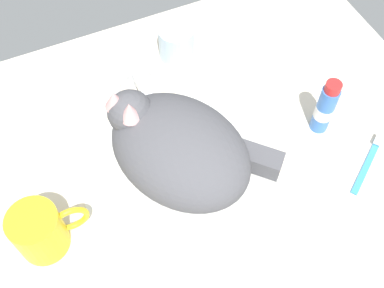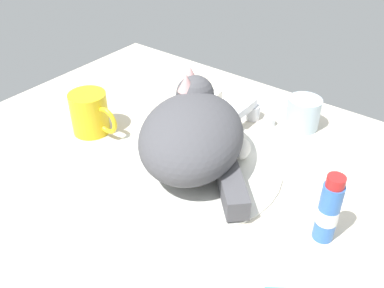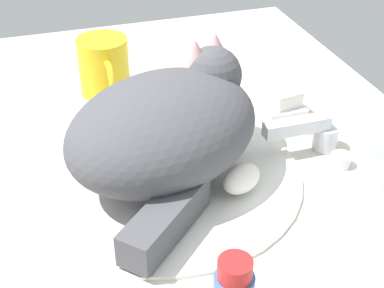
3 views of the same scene
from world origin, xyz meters
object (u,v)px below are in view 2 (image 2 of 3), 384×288
(cat, at_px, (193,134))
(soap_bar, at_px, (205,95))
(coffee_mug, at_px, (90,113))
(faucet, at_px, (249,112))
(toothpaste_bottle, at_px, (329,211))
(rinse_cup, at_px, (303,113))

(cat, xyz_separation_m, soap_bar, (-0.13, 0.22, -0.05))
(coffee_mug, bearing_deg, cat, 8.51)
(faucet, distance_m, toothpaste_bottle, 0.38)
(coffee_mug, height_order, rinse_cup, coffee_mug)
(faucet, relative_size, toothpaste_bottle, 0.93)
(cat, relative_size, soap_bar, 4.63)
(faucet, distance_m, soap_bar, 0.13)
(rinse_cup, height_order, soap_bar, rinse_cup)
(soap_bar, relative_size, toothpaste_bottle, 0.55)
(coffee_mug, bearing_deg, rinse_cup, 39.61)
(cat, bearing_deg, coffee_mug, -171.49)
(coffee_mug, bearing_deg, toothpaste_bottle, 1.62)
(soap_bar, bearing_deg, toothpaste_bottle, -30.04)
(faucet, height_order, soap_bar, faucet)
(faucet, bearing_deg, soap_bar, 178.49)
(faucet, relative_size, coffee_mug, 0.94)
(rinse_cup, height_order, toothpaste_bottle, toothpaste_bottle)
(cat, relative_size, toothpaste_bottle, 2.53)
(cat, distance_m, soap_bar, 0.26)
(rinse_cup, distance_m, soap_bar, 0.24)
(cat, height_order, soap_bar, cat)
(cat, relative_size, coffee_mug, 2.57)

